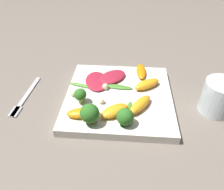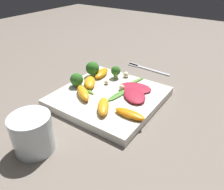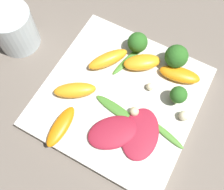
% 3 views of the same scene
% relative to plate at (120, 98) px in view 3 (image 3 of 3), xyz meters
% --- Properties ---
extents(ground_plane, '(2.40, 2.40, 0.00)m').
position_rel_plate_xyz_m(ground_plane, '(0.00, 0.00, -0.01)').
color(ground_plane, '#6B6056').
extents(plate, '(0.27, 0.27, 0.02)m').
position_rel_plate_xyz_m(plate, '(0.00, 0.00, 0.00)').
color(plate, silver).
rests_on(plate, ground_plane).
extents(drinking_glass, '(0.08, 0.08, 0.08)m').
position_rel_plate_xyz_m(drinking_glass, '(0.24, -0.02, 0.03)').
color(drinking_glass, silver).
rests_on(drinking_glass, ground_plane).
extents(radicchio_leaf_0, '(0.08, 0.10, 0.01)m').
position_rel_plate_xyz_m(radicchio_leaf_0, '(-0.06, 0.05, 0.01)').
color(radicchio_leaf_0, maroon).
rests_on(radicchio_leaf_0, plate).
extents(radicchio_leaf_1, '(0.10, 0.10, 0.01)m').
position_rel_plate_xyz_m(radicchio_leaf_1, '(-0.02, 0.07, 0.02)').
color(radicchio_leaf_1, maroon).
rests_on(radicchio_leaf_1, plate).
extents(orange_segment_0, '(0.08, 0.06, 0.02)m').
position_rel_plate_xyz_m(orange_segment_0, '(0.07, 0.03, 0.02)').
color(orange_segment_0, orange).
rests_on(orange_segment_0, plate).
extents(orange_segment_1, '(0.08, 0.04, 0.02)m').
position_rel_plate_xyz_m(orange_segment_1, '(-0.08, -0.08, 0.02)').
color(orange_segment_1, orange).
rests_on(orange_segment_1, plate).
extents(orange_segment_2, '(0.07, 0.07, 0.02)m').
position_rel_plate_xyz_m(orange_segment_2, '(-0.01, -0.07, 0.02)').
color(orange_segment_2, orange).
rests_on(orange_segment_2, plate).
extents(orange_segment_3, '(0.07, 0.08, 0.02)m').
position_rel_plate_xyz_m(orange_segment_3, '(0.05, -0.05, 0.02)').
color(orange_segment_3, orange).
rests_on(orange_segment_3, plate).
extents(orange_segment_4, '(0.03, 0.08, 0.01)m').
position_rel_plate_xyz_m(orange_segment_4, '(0.06, 0.10, 0.02)').
color(orange_segment_4, orange).
rests_on(orange_segment_4, plate).
extents(broccoli_floret_0, '(0.04, 0.04, 0.05)m').
position_rel_plate_xyz_m(broccoli_floret_0, '(-0.06, -0.10, 0.04)').
color(broccoli_floret_0, '#7A9E51').
rests_on(broccoli_floret_0, plate).
extents(broccoli_floret_1, '(0.04, 0.04, 0.04)m').
position_rel_plate_xyz_m(broccoli_floret_1, '(0.02, -0.10, 0.03)').
color(broccoli_floret_1, '#7A9E51').
rests_on(broccoli_floret_1, plate).
extents(broccoli_floret_2, '(0.03, 0.03, 0.04)m').
position_rel_plate_xyz_m(broccoli_floret_2, '(-0.09, -0.04, 0.03)').
color(broccoli_floret_2, '#84AD5B').
rests_on(broccoli_floret_2, plate).
extents(arugula_sprig_0, '(0.03, 0.09, 0.01)m').
position_rel_plate_xyz_m(arugula_sprig_0, '(0.02, -0.07, 0.01)').
color(arugula_sprig_0, '#47842D').
rests_on(arugula_sprig_0, plate).
extents(arugula_sprig_1, '(0.07, 0.03, 0.01)m').
position_rel_plate_xyz_m(arugula_sprig_1, '(-0.10, 0.03, 0.01)').
color(arugula_sprig_1, '#518E33').
rests_on(arugula_sprig_1, plate).
extents(arugula_sprig_2, '(0.09, 0.03, 0.01)m').
position_rel_plate_xyz_m(arugula_sprig_2, '(-0.01, 0.03, 0.01)').
color(arugula_sprig_2, '#47842D').
rests_on(arugula_sprig_2, plate).
extents(macadamia_nut_0, '(0.01, 0.01, 0.01)m').
position_rel_plate_xyz_m(macadamia_nut_0, '(-0.04, -0.04, 0.02)').
color(macadamia_nut_0, beige).
rests_on(macadamia_nut_0, plate).
extents(macadamia_nut_1, '(0.02, 0.02, 0.02)m').
position_rel_plate_xyz_m(macadamia_nut_1, '(-0.04, 0.02, 0.02)').
color(macadamia_nut_1, beige).
rests_on(macadamia_nut_1, plate).
extents(macadamia_nut_2, '(0.02, 0.02, 0.02)m').
position_rel_plate_xyz_m(macadamia_nut_2, '(-0.11, -0.01, 0.02)').
color(macadamia_nut_2, beige).
rests_on(macadamia_nut_2, plate).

